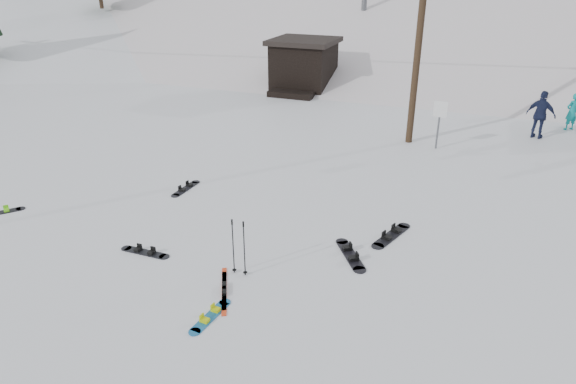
% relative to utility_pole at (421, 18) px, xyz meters
% --- Properties ---
extents(ground, '(200.00, 200.00, 0.00)m').
position_rel_utility_pole_xyz_m(ground, '(-2.00, -14.00, -4.68)').
color(ground, white).
rests_on(ground, ground).
extents(ski_slope, '(60.00, 85.24, 65.97)m').
position_rel_utility_pole_xyz_m(ski_slope, '(-2.00, 41.00, -16.68)').
color(ski_slope, white).
rests_on(ski_slope, ground).
extents(ridge_left, '(47.54, 95.03, 58.38)m').
position_rel_utility_pole_xyz_m(ridge_left, '(-38.00, 34.00, -15.68)').
color(ridge_left, white).
rests_on(ridge_left, ground).
extents(treeline_left, '(20.00, 64.00, 10.00)m').
position_rel_utility_pole_xyz_m(treeline_left, '(-36.00, 26.00, -4.68)').
color(treeline_left, black).
rests_on(treeline_left, ground).
extents(treeline_crest, '(50.00, 6.00, 10.00)m').
position_rel_utility_pole_xyz_m(treeline_crest, '(-2.00, 72.00, -4.68)').
color(treeline_crest, black).
rests_on(treeline_crest, ski_slope).
extents(utility_pole, '(2.00, 0.26, 9.00)m').
position_rel_utility_pole_xyz_m(utility_pole, '(0.00, 0.00, 0.00)').
color(utility_pole, '#3A2819').
rests_on(utility_pole, ground).
extents(trail_sign, '(0.50, 0.09, 1.85)m').
position_rel_utility_pole_xyz_m(trail_sign, '(1.10, -0.42, -3.41)').
color(trail_sign, '#595B60').
rests_on(trail_sign, ground).
extents(lift_hut, '(3.40, 4.10, 2.75)m').
position_rel_utility_pole_xyz_m(lift_hut, '(-7.00, 6.94, -3.32)').
color(lift_hut, black).
rests_on(lift_hut, ground).
extents(hero_snowboard, '(0.35, 1.30, 0.09)m').
position_rel_utility_pole_xyz_m(hero_snowboard, '(-1.89, -12.58, -4.66)').
color(hero_snowboard, '#1A6DAD').
rests_on(hero_snowboard, ground).
extents(hero_skis, '(0.92, 1.62, 0.09)m').
position_rel_utility_pole_xyz_m(hero_skis, '(-2.05, -11.67, -4.65)').
color(hero_skis, red).
rests_on(hero_skis, ground).
extents(ski_poles, '(0.38, 0.10, 1.38)m').
position_rel_utility_pole_xyz_m(ski_poles, '(-2.04, -10.94, -3.97)').
color(ski_poles, black).
rests_on(ski_poles, ground).
extents(board_scatter_a, '(1.37, 0.26, 0.10)m').
position_rel_utility_pole_xyz_m(board_scatter_a, '(-4.63, -10.98, -4.66)').
color(board_scatter_a, black).
rests_on(board_scatter_a, ground).
extents(board_scatter_b, '(0.30, 1.42, 0.10)m').
position_rel_utility_pole_xyz_m(board_scatter_b, '(-5.78, -7.25, -4.66)').
color(board_scatter_b, black).
rests_on(board_scatter_b, ground).
extents(board_scatter_d, '(1.06, 1.43, 0.12)m').
position_rel_utility_pole_xyz_m(board_scatter_d, '(0.13, -9.23, -4.65)').
color(board_scatter_d, black).
rests_on(board_scatter_d, ground).
extents(board_scatter_f, '(0.75, 1.66, 0.12)m').
position_rel_utility_pole_xyz_m(board_scatter_f, '(0.87, -7.90, -4.65)').
color(board_scatter_f, black).
rests_on(board_scatter_f, ground).
extents(skier_teal, '(0.68, 0.64, 1.57)m').
position_rel_utility_pole_xyz_m(skier_teal, '(6.06, 4.13, -3.90)').
color(skier_teal, '#0D898B').
rests_on(skier_teal, ground).
extents(skier_navy, '(1.22, 0.83, 1.92)m').
position_rel_utility_pole_xyz_m(skier_navy, '(4.75, 2.40, -3.72)').
color(skier_navy, '#19203F').
rests_on(skier_navy, ground).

